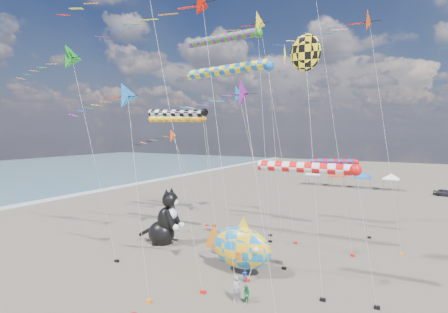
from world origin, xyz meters
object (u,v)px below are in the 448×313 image
cat_inflatable (164,216)px  fish_inflatable (241,247)px  child_blue (245,276)px  parked_car (445,193)px  person_adult (237,289)px  child_green (246,295)px

cat_inflatable → fish_inflatable: 10.41m
child_blue → parked_car: size_ratio=0.27×
fish_inflatable → child_blue: fish_inflatable is taller
person_adult → parked_car: 53.76m
person_adult → child_green: size_ratio=1.44×
cat_inflatable → child_green: 14.45m
cat_inflatable → parked_car: cat_inflatable is taller
person_adult → parked_car: (14.82, 51.68, -0.26)m
person_adult → child_blue: bearing=63.8°
parked_car → child_blue: bearing=169.5°
person_adult → child_blue: 3.13m
child_green → child_blue: size_ratio=1.23×
cat_inflatable → fish_inflatable: (9.97, -2.91, -0.69)m
child_blue → cat_inflatable: bearing=140.7°
person_adult → child_blue: person_adult is taller
child_blue → fish_inflatable: bearing=109.3°
person_adult → cat_inflatable: bearing=106.6°
child_green → person_adult: bearing=-160.5°
fish_inflatable → child_green: size_ratio=5.52×
fish_inflatable → child_blue: 2.25m
fish_inflatable → child_blue: (0.92, -1.19, -1.68)m
child_green → parked_car: size_ratio=0.34×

